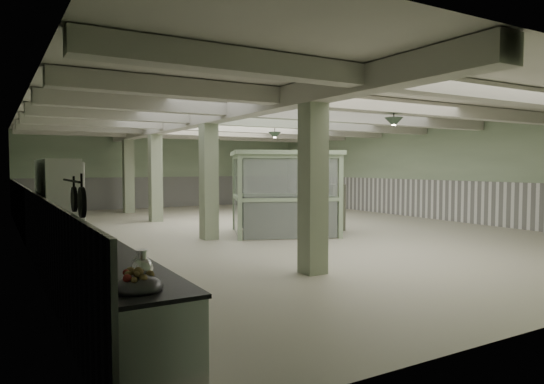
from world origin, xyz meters
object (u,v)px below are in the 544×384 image
walkin_cooler (59,218)px  filing_cabinet (333,207)px  guard_booth (284,178)px  prep_counter (99,287)px

walkin_cooler → filing_cabinet: (8.28, 2.38, -0.31)m
walkin_cooler → filing_cabinet: bearing=16.1°
walkin_cooler → filing_cabinet: walkin_cooler is taller
guard_booth → filing_cabinet: size_ratio=2.62×
prep_counter → walkin_cooler: (-0.08, 3.41, 0.58)m
prep_counter → guard_booth: guard_booth is taller
prep_counter → filing_cabinet: bearing=35.3°
guard_booth → filing_cabinet: guard_booth is taller
walkin_cooler → filing_cabinet: 8.62m
guard_booth → filing_cabinet: bearing=20.8°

